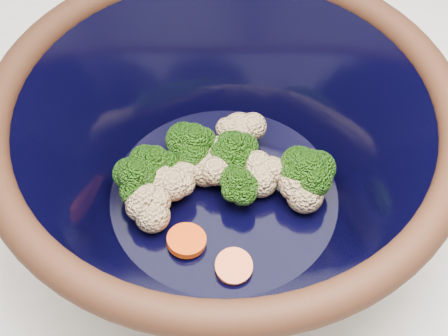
{
  "coord_description": "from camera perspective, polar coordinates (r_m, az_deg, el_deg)",
  "views": [
    {
      "loc": [
        -0.16,
        -0.35,
        1.38
      ],
      "look_at": [
        -0.01,
        -0.07,
        0.97
      ],
      "focal_mm": 50.0,
      "sensor_mm": 36.0,
      "label": 1
    }
  ],
  "objects": [
    {
      "name": "counter",
      "position": [
        1.0,
        -1.33,
        -15.13
      ],
      "size": [
        1.2,
        1.2,
        0.9
      ],
      "primitive_type": "cube",
      "color": "silver",
      "rests_on": "ground"
    },
    {
      "name": "mixing_bowl",
      "position": [
        0.5,
        0.0,
        1.06
      ],
      "size": [
        0.44,
        0.44,
        0.16
      ],
      "rotation": [
        0.0,
        0.0,
        -0.37
      ],
      "color": "black",
      "rests_on": "counter"
    },
    {
      "name": "vegetable_pile",
      "position": [
        0.53,
        -1.24,
        -0.11
      ],
      "size": [
        0.17,
        0.15,
        0.05
      ],
      "color": "#608442",
      "rests_on": "mixing_bowl"
    }
  ]
}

